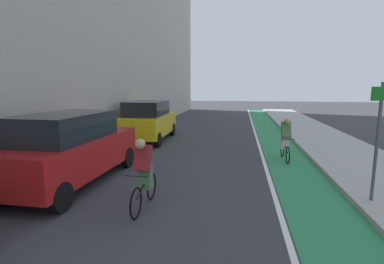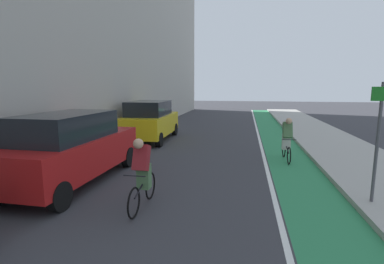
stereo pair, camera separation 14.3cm
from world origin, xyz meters
name	(u,v)px [view 2 (the right image)]	position (x,y,z in m)	size (l,w,h in m)	color
ground_plane	(208,146)	(0.00, 15.08, 0.00)	(83.96, 83.96, 0.00)	#38383D
bike_lane_paint	(278,140)	(3.30, 17.08, 0.00)	(1.60, 38.17, 0.00)	#2D8451
lane_divider_stripe	(259,140)	(2.40, 17.08, 0.00)	(0.12, 38.17, 0.00)	white
sidewalk_right	(328,141)	(5.68, 17.08, 0.07)	(3.16, 38.17, 0.14)	#A8A59E
parked_suv_red	(72,147)	(-3.05, 9.36, 1.02)	(1.89, 4.71, 1.98)	red
parked_suv_yellow_cab	(150,120)	(-3.04, 15.99, 1.02)	(2.09, 4.33, 1.98)	yellow
cyclist_mid	(142,171)	(-0.55, 8.14, 0.85)	(0.48, 1.70, 1.61)	black
cyclist_trailing	(287,138)	(3.16, 13.05, 0.84)	(0.48, 1.67, 1.59)	black
street_sign_post	(379,132)	(4.48, 9.07, 1.71)	(0.44, 0.07, 2.64)	#4C4C51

